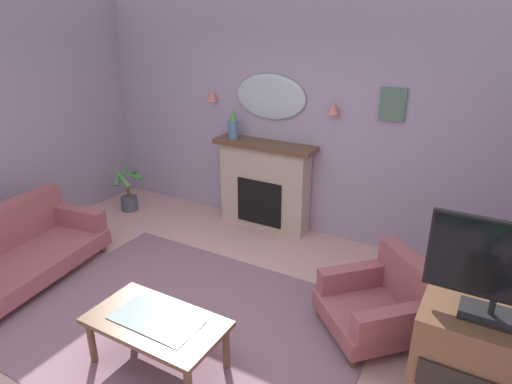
{
  "coord_description": "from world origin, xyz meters",
  "views": [
    {
      "loc": [
        2.23,
        -2.36,
        2.64
      ],
      "look_at": [
        0.1,
        1.36,
        0.93
      ],
      "focal_mm": 30.96,
      "sensor_mm": 36.0,
      "label": 1
    }
  ],
  "objects_px": {
    "wall_sconce_left": "(212,96)",
    "floral_couch": "(17,251)",
    "tv_cabinet": "(476,371)",
    "mantel_vase_left": "(233,125)",
    "wall_sconce_right": "(333,108)",
    "coffee_table": "(156,326)",
    "potted_plant_small_fern": "(128,188)",
    "tv_flatscreen": "(501,269)",
    "fireplace": "(264,186)",
    "armchair_by_coffee_table": "(382,302)",
    "framed_picture": "(393,105)",
    "wall_mirror": "(270,97)"
  },
  "relations": [
    {
      "from": "framed_picture",
      "to": "tv_flatscreen",
      "type": "height_order",
      "value": "framed_picture"
    },
    {
      "from": "mantel_vase_left",
      "to": "fireplace",
      "type": "bearing_deg",
      "value": 3.6
    },
    {
      "from": "wall_sconce_left",
      "to": "framed_picture",
      "type": "bearing_deg",
      "value": 1.46
    },
    {
      "from": "wall_sconce_left",
      "to": "coffee_table",
      "type": "bearing_deg",
      "value": -63.86
    },
    {
      "from": "wall_sconce_right",
      "to": "tv_flatscreen",
      "type": "bearing_deg",
      "value": -48.91
    },
    {
      "from": "wall_mirror",
      "to": "armchair_by_coffee_table",
      "type": "relative_size",
      "value": 0.84
    },
    {
      "from": "tv_cabinet",
      "to": "potted_plant_small_fern",
      "type": "xyz_separation_m",
      "value": [
        -4.69,
        1.52,
        -0.11
      ]
    },
    {
      "from": "fireplace",
      "to": "mantel_vase_left",
      "type": "relative_size",
      "value": 3.44
    },
    {
      "from": "wall_sconce_right",
      "to": "framed_picture",
      "type": "height_order",
      "value": "framed_picture"
    },
    {
      "from": "mantel_vase_left",
      "to": "wall_sconce_right",
      "type": "xyz_separation_m",
      "value": [
        1.3,
        0.12,
        0.32
      ]
    },
    {
      "from": "mantel_vase_left",
      "to": "armchair_by_coffee_table",
      "type": "distance_m",
      "value": 2.94
    },
    {
      "from": "armchair_by_coffee_table",
      "to": "potted_plant_small_fern",
      "type": "relative_size",
      "value": 1.59
    },
    {
      "from": "wall_sconce_right",
      "to": "coffee_table",
      "type": "distance_m",
      "value": 3.08
    },
    {
      "from": "framed_picture",
      "to": "wall_sconce_left",
      "type": "bearing_deg",
      "value": -178.54
    },
    {
      "from": "fireplace",
      "to": "potted_plant_small_fern",
      "type": "bearing_deg",
      "value": -164.8
    },
    {
      "from": "wall_sconce_left",
      "to": "coffee_table",
      "type": "distance_m",
      "value": 3.35
    },
    {
      "from": "mantel_vase_left",
      "to": "wall_sconce_left",
      "type": "distance_m",
      "value": 0.53
    },
    {
      "from": "fireplace",
      "to": "tv_cabinet",
      "type": "height_order",
      "value": "fireplace"
    },
    {
      "from": "tv_flatscreen",
      "to": "tv_cabinet",
      "type": "bearing_deg",
      "value": 90.0
    },
    {
      "from": "framed_picture",
      "to": "armchair_by_coffee_table",
      "type": "relative_size",
      "value": 0.31
    },
    {
      "from": "armchair_by_coffee_table",
      "to": "tv_cabinet",
      "type": "xyz_separation_m",
      "value": [
        0.79,
        -0.67,
        0.15
      ]
    },
    {
      "from": "floral_couch",
      "to": "framed_picture",
      "type": "bearing_deg",
      "value": 39.29
    },
    {
      "from": "wall_mirror",
      "to": "armchair_by_coffee_table",
      "type": "bearing_deg",
      "value": -38.01
    },
    {
      "from": "floral_couch",
      "to": "armchair_by_coffee_table",
      "type": "height_order",
      "value": "floral_couch"
    },
    {
      "from": "wall_sconce_left",
      "to": "tv_flatscreen",
      "type": "height_order",
      "value": "wall_sconce_left"
    },
    {
      "from": "wall_sconce_right",
      "to": "tv_flatscreen",
      "type": "height_order",
      "value": "wall_sconce_right"
    },
    {
      "from": "tv_cabinet",
      "to": "floral_couch",
      "type": "bearing_deg",
      "value": -174.95
    },
    {
      "from": "wall_sconce_left",
      "to": "coffee_table",
      "type": "xyz_separation_m",
      "value": [
        1.37,
        -2.78,
        -1.28
      ]
    },
    {
      "from": "floral_couch",
      "to": "tv_cabinet",
      "type": "distance_m",
      "value": 4.42
    },
    {
      "from": "coffee_table",
      "to": "potted_plant_small_fern",
      "type": "xyz_separation_m",
      "value": [
        -2.47,
        2.16,
        -0.04
      ]
    },
    {
      "from": "fireplace",
      "to": "potted_plant_small_fern",
      "type": "relative_size",
      "value": 1.89
    },
    {
      "from": "armchair_by_coffee_table",
      "to": "tv_cabinet",
      "type": "relative_size",
      "value": 1.27
    },
    {
      "from": "tv_cabinet",
      "to": "wall_sconce_right",
      "type": "bearing_deg",
      "value": 131.37
    },
    {
      "from": "fireplace",
      "to": "coffee_table",
      "type": "relative_size",
      "value": 1.24
    },
    {
      "from": "wall_sconce_right",
      "to": "wall_sconce_left",
      "type": "bearing_deg",
      "value": 180.0
    },
    {
      "from": "fireplace",
      "to": "wall_sconce_left",
      "type": "xyz_separation_m",
      "value": [
        -0.85,
        0.09,
        1.09
      ]
    },
    {
      "from": "tv_cabinet",
      "to": "tv_flatscreen",
      "type": "distance_m",
      "value": 0.8
    },
    {
      "from": "wall_sconce_left",
      "to": "floral_couch",
      "type": "xyz_separation_m",
      "value": [
        -0.81,
        -2.53,
        -1.34
      ]
    },
    {
      "from": "wall_mirror",
      "to": "floral_couch",
      "type": "distance_m",
      "value": 3.37
    },
    {
      "from": "wall_sconce_left",
      "to": "wall_mirror",
      "type": "bearing_deg",
      "value": 3.37
    },
    {
      "from": "tv_cabinet",
      "to": "potted_plant_small_fern",
      "type": "distance_m",
      "value": 4.93
    },
    {
      "from": "wall_sconce_left",
      "to": "coffee_table",
      "type": "relative_size",
      "value": 0.13
    },
    {
      "from": "coffee_table",
      "to": "wall_sconce_right",
      "type": "bearing_deg",
      "value": 83.17
    },
    {
      "from": "wall_mirror",
      "to": "wall_sconce_left",
      "type": "bearing_deg",
      "value": -176.63
    },
    {
      "from": "framed_picture",
      "to": "coffee_table",
      "type": "xyz_separation_m",
      "value": [
        -0.98,
        -2.84,
        -1.37
      ]
    },
    {
      "from": "wall_mirror",
      "to": "wall_sconce_left",
      "type": "height_order",
      "value": "wall_mirror"
    },
    {
      "from": "coffee_table",
      "to": "armchair_by_coffee_table",
      "type": "height_order",
      "value": "armchair_by_coffee_table"
    },
    {
      "from": "coffee_table",
      "to": "potted_plant_small_fern",
      "type": "distance_m",
      "value": 3.28
    },
    {
      "from": "tv_flatscreen",
      "to": "potted_plant_small_fern",
      "type": "bearing_deg",
      "value": 161.83
    },
    {
      "from": "mantel_vase_left",
      "to": "armchair_by_coffee_table",
      "type": "height_order",
      "value": "mantel_vase_left"
    }
  ]
}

